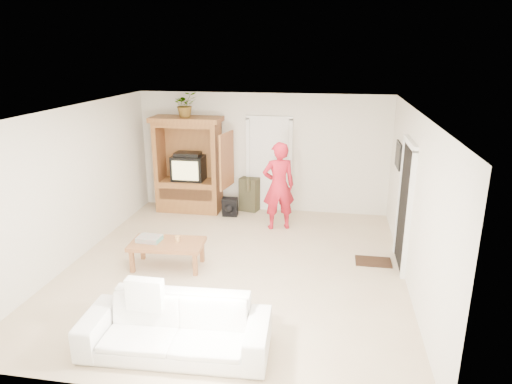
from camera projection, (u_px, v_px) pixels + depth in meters
The scene contains 19 objects.
floor at pixel (234, 267), 7.60m from camera, with size 6.00×6.00×0.00m, color tan.
ceiling at pixel (232, 111), 6.82m from camera, with size 6.00×6.00×0.00m, color white.
wall_back at pixel (263, 153), 10.04m from camera, with size 5.50×5.50×0.00m, color silver.
wall_front at pixel (166, 285), 4.39m from camera, with size 5.50×5.50×0.00m, color silver.
wall_left at pixel (73, 185), 7.65m from camera, with size 6.00×6.00×0.00m, color silver.
wall_right at pixel (414, 203), 6.77m from camera, with size 6.00×6.00×0.00m, color silver.
armoire at pixel (190, 171), 10.09m from camera, with size 1.82×1.14×2.10m.
door_back at pixel (269, 166), 10.07m from camera, with size 0.85×0.05×2.04m, color white.
doorway_right at pixel (405, 207), 7.42m from camera, with size 0.05×0.90×2.04m, color black.
framed_picture at pixel (398, 155), 8.47m from camera, with size 0.03×0.60×0.48m, color black.
doormat at pixel (373, 262), 7.79m from camera, with size 0.60×0.40×0.02m, color #382316.
plant at pixel (185, 104), 9.63m from camera, with size 0.48×0.42×0.53m, color #4C7238.
man at pixel (279, 186), 9.04m from camera, with size 0.65×0.43×1.78m, color red.
sofa at pixel (176, 327), 5.41m from camera, with size 2.22×0.87×0.65m, color white.
coffee_table at pixel (167, 245), 7.51m from camera, with size 1.24×0.73×0.45m.
towel at pixel (149, 239), 7.53m from camera, with size 0.38×0.28×0.08m, color #D54754.
candle at pixel (177, 239), 7.51m from camera, with size 0.08×0.08×0.10m, color tan.
backpack_black at pixel (230, 207), 9.89m from camera, with size 0.33×0.19×0.40m, color black, non-canonical shape.
backpack_olive at pixel (249, 194), 10.21m from camera, with size 0.40×0.29×0.76m, color #47442B, non-canonical shape.
Camera 1 is at (1.52, -6.72, 3.47)m, focal length 32.00 mm.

